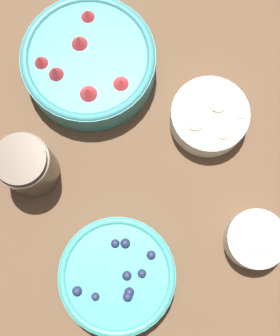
{
  "coord_description": "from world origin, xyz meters",
  "views": [
    {
      "loc": [
        -0.06,
        0.16,
        0.81
      ],
      "look_at": [
        0.03,
        0.04,
        0.05
      ],
      "focal_mm": 50.0,
      "sensor_mm": 36.0,
      "label": 1
    }
  ],
  "objects": [
    {
      "name": "ground_plane",
      "position": [
        0.0,
        0.0,
        0.0
      ],
      "size": [
        4.0,
        4.0,
        0.0
      ],
      "primitive_type": "plane",
      "color": "brown"
    },
    {
      "name": "bowl_strawberries",
      "position": [
        0.22,
        -0.05,
        0.04
      ],
      "size": [
        0.23,
        0.23,
        0.09
      ],
      "color": "teal",
      "rests_on": "ground_plane"
    },
    {
      "name": "bowl_blueberries",
      "position": [
        -0.04,
        0.2,
        0.03
      ],
      "size": [
        0.19,
        0.19,
        0.06
      ],
      "color": "teal",
      "rests_on": "ground_plane"
    },
    {
      "name": "bowl_bananas",
      "position": [
        -0.0,
        -0.11,
        0.03
      ],
      "size": [
        0.13,
        0.13,
        0.05
      ],
      "color": "silver",
      "rests_on": "ground_plane"
    },
    {
      "name": "bowl_cream",
      "position": [
        -0.19,
        0.02,
        0.03
      ],
      "size": [
        0.1,
        0.1,
        0.06
      ],
      "color": "silver",
      "rests_on": "ground_plane"
    },
    {
      "name": "jar_chocolate",
      "position": [
        0.18,
        0.16,
        0.05
      ],
      "size": [
        0.09,
        0.09,
        0.11
      ],
      "color": "brown",
      "rests_on": "ground_plane"
    }
  ]
}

